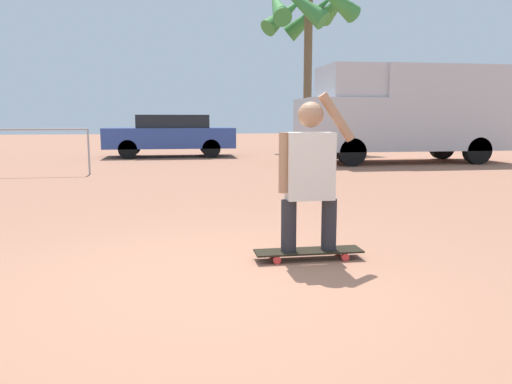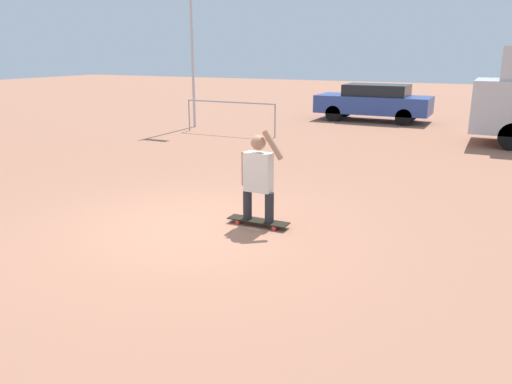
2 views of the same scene
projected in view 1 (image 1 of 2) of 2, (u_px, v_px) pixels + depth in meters
name	position (u px, v px, depth m)	size (l,w,h in m)	color
ground_plane	(212.00, 285.00, 3.91)	(80.00, 80.00, 0.00)	#A36B51
skateboard	(309.00, 252.00, 4.60)	(1.00, 0.25, 0.09)	black
person_skateboarder	(310.00, 169.00, 4.49)	(0.70, 0.23, 1.44)	#28282D
camper_van	(406.00, 111.00, 14.72)	(6.06, 2.20, 2.79)	black
parked_car_blue	(171.00, 134.00, 17.05)	(4.35, 1.79, 1.42)	black
palm_tree_near_van	(307.00, 10.00, 19.45)	(3.77, 4.05, 6.67)	brown
plaza_railing_segment	(14.00, 137.00, 11.25)	(3.27, 0.05, 1.08)	#99999E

